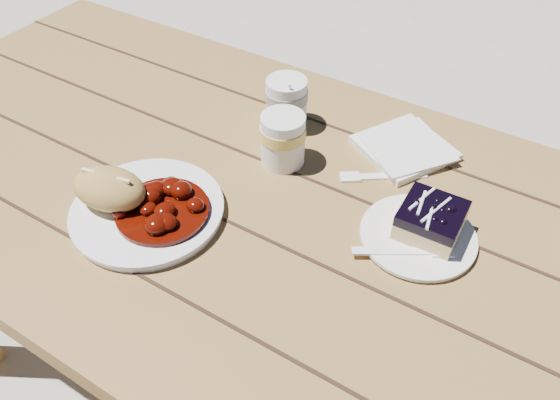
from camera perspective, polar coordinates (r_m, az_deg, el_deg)
The scene contains 11 objects.
picnic_table at distance 1.01m, azimuth 5.34°, elevation -9.24°, with size 2.00×1.55×0.75m.
main_plate at distance 0.92m, azimuth -13.65°, elevation -1.18°, with size 0.25×0.25×0.02m, color white.
goulash_stew at distance 0.89m, azimuth -12.32°, elevation -0.40°, with size 0.15×0.15×0.04m, color #490A02, non-canonical shape.
bread_roll at distance 0.92m, azimuth -17.41°, elevation 1.14°, with size 0.13×0.08×0.06m, color #B48E45.
dessert_plate at distance 0.89m, azimuth 14.19°, elevation -3.72°, with size 0.18×0.18×0.01m, color white.
blueberry_cake at distance 0.88m, azimuth 15.49°, elevation -1.99°, with size 0.10×0.10×0.05m.
fork_dessert at distance 0.85m, azimuth 11.71°, elevation -5.23°, with size 0.03×0.16×0.01m, color white, non-canonical shape.
coffee_cup at distance 1.07m, azimuth 0.68°, elevation 10.12°, with size 0.08×0.08×0.10m, color white.
napkin_stack at distance 1.05m, azimuth 12.85°, elevation 5.32°, with size 0.15×0.15×0.01m, color white.
fork_table at distance 0.99m, azimuth 11.60°, elevation 2.49°, with size 0.03×0.16×0.01m, color white, non-canonical shape.
second_cup at distance 0.98m, azimuth 0.30°, elevation 6.31°, with size 0.08×0.08×0.10m, color white.
Camera 1 is at (0.24, -0.56, 1.40)m, focal length 35.00 mm.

